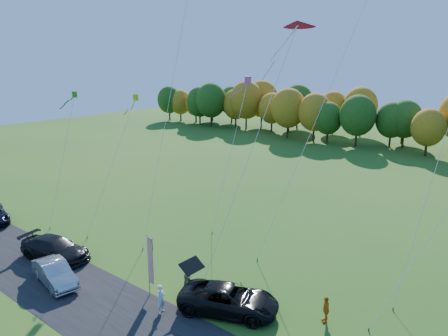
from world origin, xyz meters
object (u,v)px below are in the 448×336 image
Objects in this scene: black_suv at (229,299)px; person_east at (326,309)px; silver_sedan at (55,273)px; feather_flag at (150,260)px.

person_east is at bearing -83.65° from black_suv.
feather_flag is at bearing -54.04° from silver_sedan.
silver_sedan is 2.92× the size of person_east.
feather_flag reaches higher than person_east.
feather_flag is (6.19, 3.01, 1.76)m from silver_sedan.
silver_sedan is (-11.09, -4.73, -0.07)m from black_suv.
silver_sedan is at bearing -154.06° from feather_flag.
silver_sedan is at bearing 90.45° from black_suv.
feather_flag reaches higher than black_suv.
person_east is 10.91m from feather_flag.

